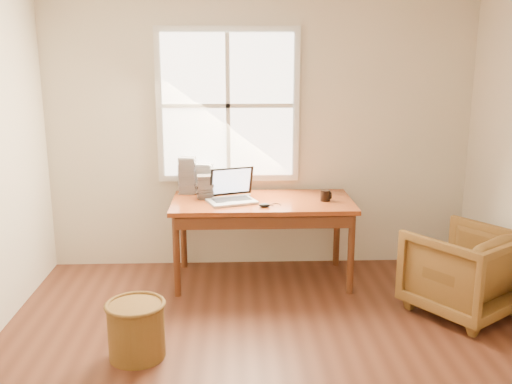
{
  "coord_description": "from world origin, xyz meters",
  "views": [
    {
      "loc": [
        -0.25,
        -3.09,
        2.01
      ],
      "look_at": [
        -0.06,
        1.65,
        0.86
      ],
      "focal_mm": 40.0,
      "sensor_mm": 36.0,
      "label": 1
    }
  ],
  "objects_px": {
    "laptop": "(231,187)",
    "coffee_mug": "(325,196)",
    "desk": "(262,202)",
    "armchair": "(463,271)",
    "wicker_stool": "(136,331)",
    "cd_stack_a": "(205,178)"
  },
  "relations": [
    {
      "from": "coffee_mug",
      "to": "cd_stack_a",
      "type": "bearing_deg",
      "value": 163.52
    },
    {
      "from": "wicker_stool",
      "to": "armchair",
      "type": "bearing_deg",
      "value": 13.73
    },
    {
      "from": "cd_stack_a",
      "to": "laptop",
      "type": "bearing_deg",
      "value": -55.38
    },
    {
      "from": "cd_stack_a",
      "to": "coffee_mug",
      "type": "bearing_deg",
      "value": -17.08
    },
    {
      "from": "desk",
      "to": "laptop",
      "type": "distance_m",
      "value": 0.33
    },
    {
      "from": "wicker_stool",
      "to": "coffee_mug",
      "type": "bearing_deg",
      "value": 41.26
    },
    {
      "from": "coffee_mug",
      "to": "laptop",
      "type": "bearing_deg",
      "value": -177.42
    },
    {
      "from": "armchair",
      "to": "wicker_stool",
      "type": "xyz_separation_m",
      "value": [
        -2.47,
        -0.6,
        -0.15
      ]
    },
    {
      "from": "laptop",
      "to": "coffee_mug",
      "type": "xyz_separation_m",
      "value": [
        0.83,
        0.03,
        -0.09
      ]
    },
    {
      "from": "desk",
      "to": "coffee_mug",
      "type": "xyz_separation_m",
      "value": [
        0.55,
        -0.05,
        0.07
      ]
    },
    {
      "from": "laptop",
      "to": "coffee_mug",
      "type": "height_order",
      "value": "laptop"
    },
    {
      "from": "laptop",
      "to": "wicker_stool",
      "type": "bearing_deg",
      "value": -136.9
    },
    {
      "from": "wicker_stool",
      "to": "laptop",
      "type": "bearing_deg",
      "value": 62.91
    },
    {
      "from": "armchair",
      "to": "coffee_mug",
      "type": "height_order",
      "value": "coffee_mug"
    },
    {
      "from": "laptop",
      "to": "cd_stack_a",
      "type": "height_order",
      "value": "cd_stack_a"
    },
    {
      "from": "armchair",
      "to": "laptop",
      "type": "bearing_deg",
      "value": -54.92
    },
    {
      "from": "armchair",
      "to": "cd_stack_a",
      "type": "relative_size",
      "value": 2.67
    },
    {
      "from": "desk",
      "to": "armchair",
      "type": "distance_m",
      "value": 1.76
    },
    {
      "from": "armchair",
      "to": "wicker_stool",
      "type": "height_order",
      "value": "armchair"
    },
    {
      "from": "cd_stack_a",
      "to": "wicker_stool",
      "type": "bearing_deg",
      "value": -103.81
    },
    {
      "from": "desk",
      "to": "laptop",
      "type": "relative_size",
      "value": 4.1
    },
    {
      "from": "desk",
      "to": "coffee_mug",
      "type": "relative_size",
      "value": 16.47
    }
  ]
}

